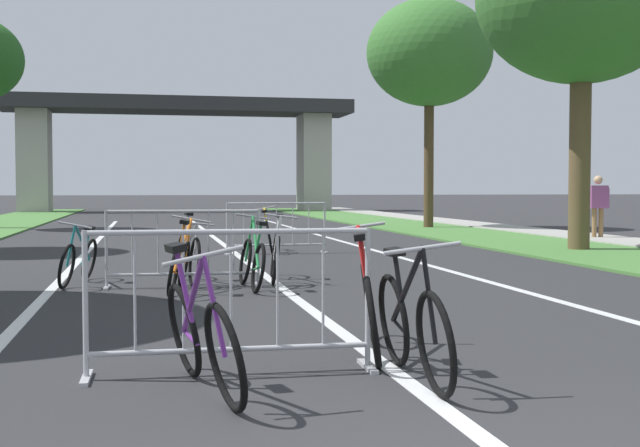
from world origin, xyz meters
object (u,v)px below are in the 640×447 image
bicycle_orange_7 (180,264)px  bicycle_green_6 (252,262)px  bicycle_white_1 (275,255)px  crowd_barrier_third (277,229)px  crowd_barrier_second (183,249)px  bicycle_silver_2 (188,256)px  bicycle_red_3 (370,307)px  bicycle_black_5 (412,326)px  pedestrian_strolling (598,201)px  bicycle_yellow_0 (269,234)px  crowd_barrier_nearest (231,303)px  tree_right_maple_mid (429,53)px  bicycle_teal_4 (79,260)px  bicycle_purple_8 (202,336)px

bicycle_orange_7 → bicycle_green_6: bearing=19.6°
bicycle_white_1 → crowd_barrier_third: bearing=-91.6°
crowd_barrier_second → bicycle_silver_2: crowd_barrier_second is taller
bicycle_green_6 → bicycle_orange_7: (-0.95, -0.17, -0.00)m
bicycle_red_3 → bicycle_black_5: 0.94m
crowd_barrier_second → pedestrian_strolling: (10.86, 8.00, 0.49)m
bicycle_yellow_0 → bicycle_silver_2: 5.68m
bicycle_white_1 → bicycle_green_6: bearing=70.2°
crowd_barrier_nearest → bicycle_green_6: bearing=81.2°
crowd_barrier_second → bicycle_orange_7: bearing=-97.2°
tree_right_maple_mid → bicycle_orange_7: (-8.68, -15.16, -5.38)m
bicycle_silver_2 → crowd_barrier_third: bearing=-119.8°
bicycle_yellow_0 → bicycle_green_6: 6.37m
crowd_barrier_second → bicycle_silver_2: bearing=81.1°
crowd_barrier_third → bicycle_teal_4: bearing=-126.4°
bicycle_orange_7 → pedestrian_strolling: 13.90m
bicycle_teal_4 → bicycle_red_3: bearing=127.7°
bicycle_silver_2 → bicycle_teal_4: (-1.49, 0.04, -0.03)m
crowd_barrier_nearest → bicycle_black_5: size_ratio=1.24×
bicycle_purple_8 → bicycle_red_3: bearing=-155.6°
bicycle_teal_4 → bicycle_white_1: bearing=-170.9°
crowd_barrier_second → bicycle_green_6: 0.98m
crowd_barrier_second → crowd_barrier_third: size_ratio=1.00×
crowd_barrier_third → bicycle_black_5: (-0.77, -11.13, -0.13)m
crowd_barrier_second → bicycle_black_5: size_ratio=1.25×
bicycle_yellow_0 → bicycle_purple_8: size_ratio=1.06×
pedestrian_strolling → bicycle_teal_4: bearing=39.1°
bicycle_black_5 → bicycle_purple_8: same height
bicycle_teal_4 → crowd_barrier_second: bearing=168.8°
crowd_barrier_third → bicycle_orange_7: 6.28m
bicycle_red_3 → bicycle_black_5: (0.05, -0.94, -0.00)m
bicycle_teal_4 → bicycle_green_6: bicycle_green_6 is taller
crowd_barrier_third → bicycle_black_5: size_ratio=1.25×
bicycle_white_1 → bicycle_purple_8: (-1.46, -6.35, -0.00)m
crowd_barrier_third → bicycle_orange_7: size_ratio=1.25×
bicycle_teal_4 → bicycle_orange_7: size_ratio=1.01×
bicycle_white_1 → bicycle_yellow_0: bearing=-89.8°
crowd_barrier_third → bicycle_black_5: crowd_barrier_third is taller
bicycle_yellow_0 → bicycle_purple_8: bicycle_purple_8 is taller
crowd_barrier_nearest → bicycle_purple_8: crowd_barrier_nearest is taller
tree_right_maple_mid → bicycle_orange_7: tree_right_maple_mid is taller
pedestrian_strolling → bicycle_orange_7: bearing=46.0°
crowd_barrier_third → bicycle_teal_4: crowd_barrier_third is taller
crowd_barrier_nearest → bicycle_green_6: (0.77, 4.95, -0.15)m
bicycle_yellow_0 → bicycle_red_3: (-0.74, -10.73, 0.01)m
crowd_barrier_nearest → pedestrian_strolling: size_ratio=1.26×
crowd_barrier_nearest → bicycle_yellow_0: bearing=80.4°
crowd_barrier_second → bicycle_purple_8: (-0.13, -5.88, -0.13)m
crowd_barrier_third → pedestrian_strolling: pedestrian_strolling is taller
bicycle_silver_2 → bicycle_green_6: 1.23m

